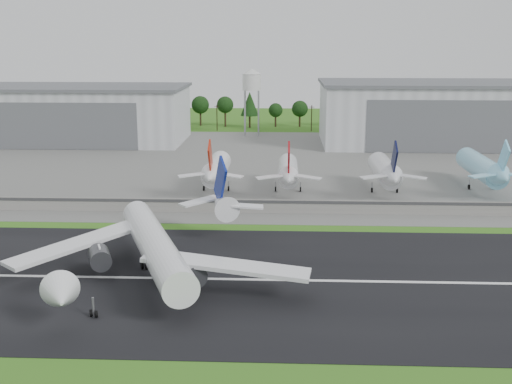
{
  "coord_description": "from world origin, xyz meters",
  "views": [
    {
      "loc": [
        9.14,
        -97.48,
        42.02
      ],
      "look_at": [
        3.17,
        40.0,
        9.0
      ],
      "focal_mm": 45.0,
      "sensor_mm": 36.0,
      "label": 1
    }
  ],
  "objects_px": {
    "parked_jet_skyblue": "(484,169)",
    "parked_jet_red_a": "(215,170)",
    "main_airliner": "(154,253)",
    "parked_jet_red_b": "(288,172)",
    "parked_jet_navy": "(386,172)"
  },
  "relations": [
    {
      "from": "parked_jet_navy",
      "to": "parked_jet_red_b",
      "type": "bearing_deg",
      "value": -179.91
    },
    {
      "from": "parked_jet_red_a",
      "to": "parked_jet_red_b",
      "type": "height_order",
      "value": "parked_jet_red_a"
    },
    {
      "from": "parked_jet_red_a",
      "to": "parked_jet_red_b",
      "type": "relative_size",
      "value": 1.0
    },
    {
      "from": "main_airliner",
      "to": "parked_jet_navy",
      "type": "relative_size",
      "value": 1.83
    },
    {
      "from": "parked_jet_red_b",
      "to": "parked_jet_skyblue",
      "type": "xyz_separation_m",
      "value": [
        55.12,
        5.06,
        0.37
      ]
    },
    {
      "from": "parked_jet_red_b",
      "to": "parked_jet_skyblue",
      "type": "bearing_deg",
      "value": 5.24
    },
    {
      "from": "parked_jet_skyblue",
      "to": "parked_jet_red_a",
      "type": "bearing_deg",
      "value": -176.19
    },
    {
      "from": "parked_jet_skyblue",
      "to": "main_airliner",
      "type": "bearing_deg",
      "value": -137.75
    },
    {
      "from": "main_airliner",
      "to": "parked_jet_skyblue",
      "type": "xyz_separation_m",
      "value": [
        79.27,
        72.01,
        1.56
      ]
    },
    {
      "from": "main_airliner",
      "to": "parked_jet_red_a",
      "type": "bearing_deg",
      "value": -114.33
    },
    {
      "from": "main_airliner",
      "to": "parked_jet_skyblue",
      "type": "height_order",
      "value": "main_airliner"
    },
    {
      "from": "main_airliner",
      "to": "parked_jet_red_b",
      "type": "height_order",
      "value": "main_airliner"
    },
    {
      "from": "parked_jet_red_a",
      "to": "parked_jet_skyblue",
      "type": "height_order",
      "value": "parked_jet_skyblue"
    },
    {
      "from": "parked_jet_skyblue",
      "to": "parked_jet_navy",
      "type": "bearing_deg",
      "value": -169.91
    },
    {
      "from": "parked_jet_red_b",
      "to": "parked_jet_skyblue",
      "type": "distance_m",
      "value": 55.35
    }
  ]
}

